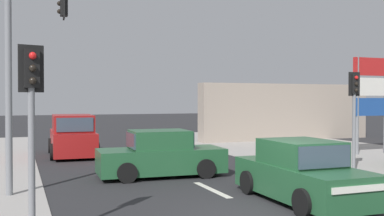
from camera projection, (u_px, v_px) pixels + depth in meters
The scene contains 11 objects.
ground_plane at pixel (265, 215), 10.09m from camera, with size 140.00×140.00×0.00m, color #28282B.
lane_dash_mid at pixel (212, 190), 12.88m from camera, with size 0.20×2.40×0.01m, color silver.
lane_dash_far at pixel (160, 166), 17.55m from camera, with size 0.20×2.40×0.01m, color silver.
traffic_signal_mast at pixel (30, 54), 12.17m from camera, with size 3.69×0.44×6.00m.
pedestal_signal_right_kerb at pixel (354, 105), 15.76m from camera, with size 0.44×0.30×3.56m.
pedestal_signal_left_kerb at pixel (31, 109), 7.95m from camera, with size 0.44×0.31×3.56m.
shopping_plaza_sign at pixel (372, 91), 21.23m from camera, with size 2.10×0.16×4.60m.
shopfront_wall_far at pixel (287, 112), 28.95m from camera, with size 12.00×1.00×3.60m, color #A39384.
sedan_kerbside_parked at pixel (161, 156), 15.11m from camera, with size 4.31×2.05×1.56m.
sedan_crossing_left at pixel (302, 174), 11.38m from camera, with size 1.93×4.26×1.56m.
suv_oncoming_near at pixel (72, 137), 20.68m from camera, with size 2.19×4.60×1.90m.
Camera 1 is at (-5.17, -8.76, 2.59)m, focal length 42.00 mm.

